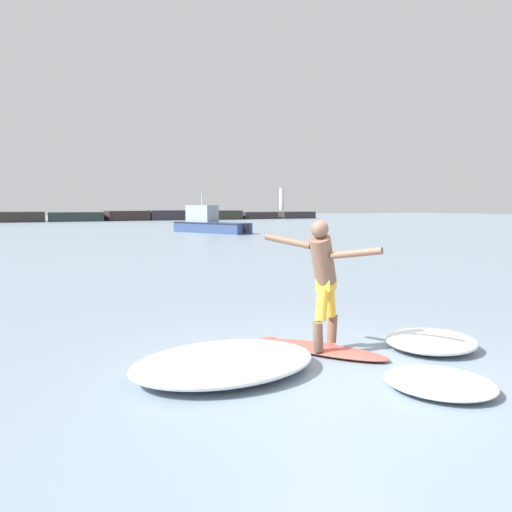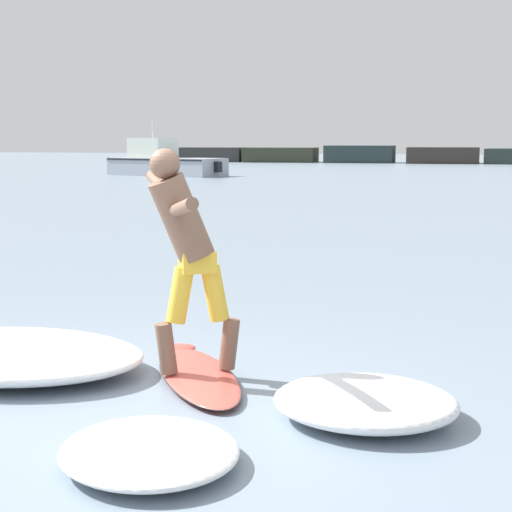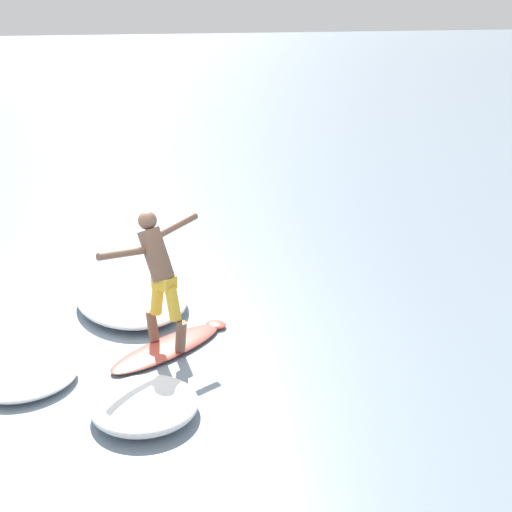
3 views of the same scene
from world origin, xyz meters
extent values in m
plane|color=gray|center=(0.00, 0.00, 0.00)|extent=(200.00, 200.00, 0.00)
cube|color=#2E3030|center=(-21.42, 62.00, 0.58)|extent=(6.72, 3.64, 1.15)
cube|color=#303528|center=(-14.98, 62.00, 0.58)|extent=(5.96, 4.06, 1.16)
cube|color=#273534|center=(-8.54, 62.00, 0.67)|extent=(5.40, 3.29, 1.34)
cube|color=#312C28|center=(-2.11, 62.00, 0.61)|extent=(5.50, 4.00, 1.22)
ellipsoid|color=#D65245|center=(0.36, 0.75, 0.04)|extent=(1.37, 1.79, 0.08)
ellipsoid|color=#D65245|center=(-0.11, 1.52, 0.04)|extent=(0.38, 0.36, 0.07)
ellipsoid|color=#2D2D33|center=(0.36, 0.75, 0.04)|extent=(1.39, 1.81, 0.04)
cone|color=black|center=(0.73, 0.13, -0.06)|extent=(0.07, 0.07, 0.14)
cone|color=black|center=(0.79, 0.31, -0.06)|extent=(0.07, 0.07, 0.14)
cone|color=black|center=(0.54, 0.16, -0.06)|extent=(0.07, 0.07, 0.14)
cylinder|color=brown|center=(0.15, 0.61, 0.28)|extent=(0.22, 0.21, 0.40)
cylinder|color=gold|center=(0.24, 0.67, 0.68)|extent=(0.27, 0.25, 0.44)
cylinder|color=brown|center=(0.57, 0.89, 0.28)|extent=(0.22, 0.21, 0.40)
cylinder|color=gold|center=(0.47, 0.82, 0.68)|extent=(0.27, 0.25, 0.44)
cube|color=gold|center=(0.36, 0.75, 0.94)|extent=(0.33, 0.31, 0.16)
cylinder|color=brown|center=(0.26, 0.68, 1.27)|extent=(0.57, 0.51, 0.70)
sphere|color=brown|center=(0.16, 0.62, 1.68)|extent=(0.23, 0.23, 0.23)
cylinder|color=brown|center=(0.45, 0.24, 1.39)|extent=(0.44, 0.62, 0.21)
cylinder|color=brown|center=(-0.07, 1.04, 1.51)|extent=(0.45, 0.62, 0.20)
cube|color=#A1AAB8|center=(-14.07, 35.47, 0.45)|extent=(6.49, 3.87, 0.90)
cone|color=#A1AAB8|center=(-17.41, 36.43, 0.45)|extent=(1.27, 1.16, 0.90)
cube|color=black|center=(-14.07, 35.47, 0.83)|extent=(6.45, 3.91, 0.08)
cube|color=silver|center=(-14.93, 35.72, 1.40)|extent=(2.42, 2.19, 1.01)
cube|color=#232D38|center=(-15.91, 36.00, 1.53)|extent=(0.41, 1.31, 0.51)
cylinder|color=silver|center=(-14.93, 35.72, 2.36)|extent=(0.06, 0.06, 0.90)
cube|color=black|center=(-11.02, 34.59, 0.49)|extent=(0.37, 0.42, 0.52)
ellipsoid|color=white|center=(-1.20, 0.56, 0.14)|extent=(2.31, 1.64, 0.28)
ellipsoid|color=white|center=(0.68, -0.95, 0.08)|extent=(1.50, 1.55, 0.16)
ellipsoid|color=white|center=(1.74, 0.21, 0.12)|extent=(1.45, 1.38, 0.24)
camera|label=1|loc=(-3.42, -4.73, 1.98)|focal=35.00mm
camera|label=2|loc=(2.59, -5.31, 1.86)|focal=60.00mm
camera|label=3|loc=(8.40, -0.81, 4.15)|focal=50.00mm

